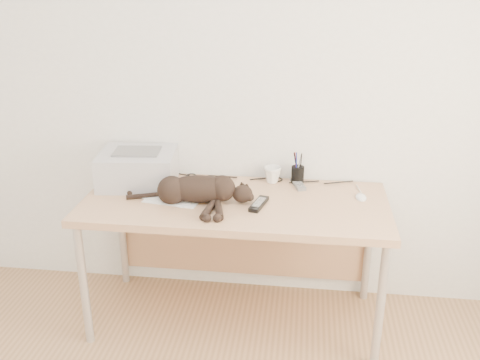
# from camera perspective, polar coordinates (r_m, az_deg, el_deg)

# --- Properties ---
(wall_back) EXTENTS (3.50, 0.00, 3.50)m
(wall_back) POSITION_cam_1_polar(r_m,az_deg,el_deg) (2.98, 0.36, 10.54)
(wall_back) COLOR white
(wall_back) RESTS_ON floor
(desk) EXTENTS (1.60, 0.70, 0.74)m
(desk) POSITION_cam_1_polar(r_m,az_deg,el_deg) (2.94, -0.31, -3.88)
(desk) COLOR tan
(desk) RESTS_ON floor
(printer) EXTENTS (0.45, 0.39, 0.20)m
(printer) POSITION_cam_1_polar(r_m,az_deg,el_deg) (3.05, -10.81, 1.31)
(printer) COLOR #BBBBC0
(printer) RESTS_ON desk
(papers) EXTENTS (0.36, 0.30, 0.01)m
(papers) POSITION_cam_1_polar(r_m,az_deg,el_deg) (2.87, -7.21, -1.77)
(papers) COLOR white
(papers) RESTS_ON desk
(cat) EXTENTS (0.68, 0.31, 0.15)m
(cat) POSITION_cam_1_polar(r_m,az_deg,el_deg) (2.77, -4.82, -1.13)
(cat) COLOR black
(cat) RESTS_ON desk
(mug) EXTENTS (0.14, 0.14, 0.09)m
(mug) POSITION_cam_1_polar(r_m,az_deg,el_deg) (3.03, 3.46, 0.57)
(mug) COLOR white
(mug) RESTS_ON desk
(pen_cup) EXTENTS (0.07, 0.07, 0.18)m
(pen_cup) POSITION_cam_1_polar(r_m,az_deg,el_deg) (3.03, 6.17, 0.60)
(pen_cup) COLOR black
(pen_cup) RESTS_ON desk
(remote_grey) EXTENTS (0.10, 0.18, 0.02)m
(remote_grey) POSITION_cam_1_polar(r_m,az_deg,el_deg) (3.01, 6.19, -0.41)
(remote_grey) COLOR slate
(remote_grey) RESTS_ON desk
(remote_black) EXTENTS (0.09, 0.19, 0.02)m
(remote_black) POSITION_cam_1_polar(r_m,az_deg,el_deg) (2.74, 2.02, -2.58)
(remote_black) COLOR black
(remote_black) RESTS_ON desk
(mouse) EXTENTS (0.06, 0.10, 0.03)m
(mouse) POSITION_cam_1_polar(r_m,az_deg,el_deg) (2.90, 12.80, -1.63)
(mouse) COLOR white
(mouse) RESTS_ON desk
(cable_tangle) EXTENTS (1.36, 0.07, 0.01)m
(cable_tangle) POSITION_cam_1_polar(r_m,az_deg,el_deg) (3.09, 0.23, 0.23)
(cable_tangle) COLOR black
(cable_tangle) RESTS_ON desk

